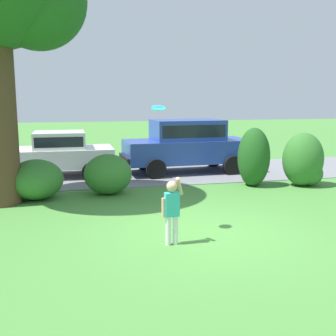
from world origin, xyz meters
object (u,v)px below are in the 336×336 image
child_thrower (172,207)px  frisbee (159,108)px  parked_suv (187,143)px  parked_sedan (53,153)px

child_thrower → frisbee: bearing=98.2°
parked_suv → frisbee: (-2.38, -6.50, 1.43)m
parked_sedan → child_thrower: size_ratio=3.43×
frisbee → parked_sedan: bearing=109.2°
frisbee → parked_suv: bearing=69.9°
parked_suv → frisbee: 7.07m
parked_suv → frisbee: frisbee is taller
child_thrower → parked_sedan: bearing=108.2°
parked_sedan → frisbee: 7.24m
child_thrower → parked_suv: bearing=72.4°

